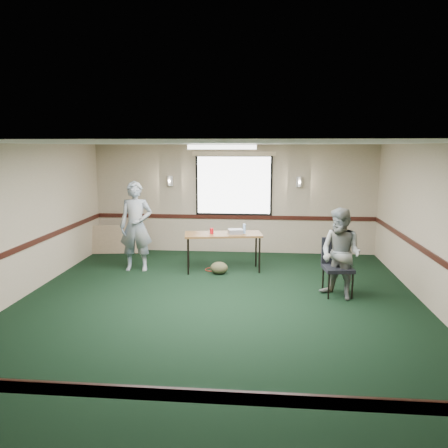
# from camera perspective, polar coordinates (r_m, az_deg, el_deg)

# --- Properties ---
(ground) EXTENTS (8.00, 8.00, 0.00)m
(ground) POSITION_cam_1_polar(r_m,az_deg,el_deg) (7.34, -0.94, -11.07)
(ground) COLOR black
(ground) RESTS_ON ground
(room_shell) EXTENTS (8.00, 8.02, 8.00)m
(room_shell) POSITION_cam_1_polar(r_m,az_deg,el_deg) (9.02, 0.48, 3.29)
(room_shell) COLOR tan
(room_shell) RESTS_ON ground
(folding_table) EXTENTS (1.72, 0.90, 0.82)m
(folding_table) POSITION_cam_1_polar(r_m,az_deg,el_deg) (9.33, -0.11, -1.60)
(folding_table) COLOR #543418
(folding_table) RESTS_ON ground
(projector) EXTENTS (0.35, 0.31, 0.10)m
(projector) POSITION_cam_1_polar(r_m,az_deg,el_deg) (9.28, 1.48, -0.99)
(projector) COLOR gray
(projector) RESTS_ON folding_table
(game_console) EXTENTS (0.25, 0.23, 0.05)m
(game_console) POSITION_cam_1_polar(r_m,az_deg,el_deg) (9.53, 1.86, -0.84)
(game_console) COLOR white
(game_console) RESTS_ON folding_table
(red_cup) EXTENTS (0.08, 0.08, 0.12)m
(red_cup) POSITION_cam_1_polar(r_m,az_deg,el_deg) (9.29, -1.62, -0.91)
(red_cup) COLOR #B40C13
(red_cup) RESTS_ON folding_table
(water_bottle) EXTENTS (0.06, 0.06, 0.21)m
(water_bottle) POSITION_cam_1_polar(r_m,az_deg,el_deg) (9.32, 2.68, -0.61)
(water_bottle) COLOR #8AB4E2
(water_bottle) RESTS_ON folding_table
(duffel_bag) EXTENTS (0.42, 0.35, 0.26)m
(duffel_bag) POSITION_cam_1_polar(r_m,az_deg,el_deg) (9.22, -0.65, -5.75)
(duffel_bag) COLOR #423D25
(duffel_bag) RESTS_ON ground
(cable_coil) EXTENTS (0.38, 0.38, 0.01)m
(cable_coil) POSITION_cam_1_polar(r_m,az_deg,el_deg) (9.55, -1.61, -5.96)
(cable_coil) COLOR red
(cable_coil) RESTS_ON ground
(folded_table) EXTENTS (1.39, 0.41, 0.71)m
(folded_table) POSITION_cam_1_polar(r_m,az_deg,el_deg) (11.26, -13.73, -1.96)
(folded_table) COLOR #9D8161
(folded_table) RESTS_ON ground
(conference_chair) EXTENTS (0.55, 0.57, 1.02)m
(conference_chair) POSITION_cam_1_polar(r_m,az_deg,el_deg) (8.18, 14.50, -4.79)
(conference_chair) COLOR black
(conference_chair) RESTS_ON ground
(person_left) EXTENTS (0.73, 0.51, 1.93)m
(person_left) POSITION_cam_1_polar(r_m,az_deg,el_deg) (9.52, -11.41, -0.30)
(person_left) COLOR #39597E
(person_left) RESTS_ON ground
(person_right) EXTENTS (0.98, 0.97, 1.60)m
(person_right) POSITION_cam_1_polar(r_m,az_deg,el_deg) (7.91, 15.00, -3.77)
(person_right) COLOR slate
(person_right) RESTS_ON ground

